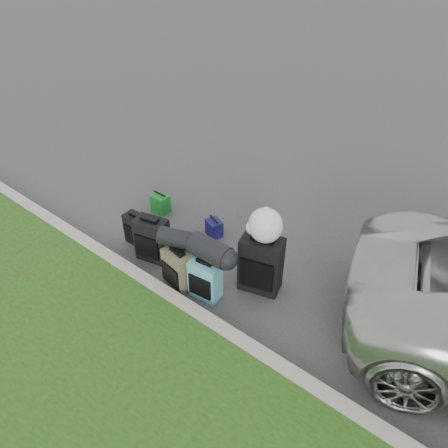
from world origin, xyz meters
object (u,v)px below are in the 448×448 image
Objects in this scene: tote_green at (161,203)px; suitcase_small_black at (138,230)px; tote_navy at (214,228)px; suitcase_teal at (205,279)px; suitcase_large_black_left at (152,239)px; suitcase_olive at (179,269)px; suitcase_large_black_right at (261,264)px.

suitcase_small_black is at bearing -67.18° from tote_green.
tote_green is at bearing -155.45° from tote_navy.
suitcase_small_black is 0.86× the size of suitcase_teal.
suitcase_large_black_left is 1.04m from tote_navy.
suitcase_large_black_right is (0.88, 0.65, 0.12)m from suitcase_olive.
suitcase_large_black_right is 3.06× the size of tote_navy.
suitcase_large_black_right is 2.38m from tote_green.
suitcase_small_black is 0.87m from tote_green.
suitcase_large_black_right is at bearing 46.25° from suitcase_olive.
tote_navy is (-0.33, 1.14, -0.15)m from suitcase_olive.
tote_green is at bearing 153.55° from suitcase_large_black_right.
suitcase_small_black is 0.86× the size of suitcase_olive.
suitcase_olive is (1.11, -0.28, 0.04)m from suitcase_small_black.
suitcase_olive is at bearing -28.65° from suitcase_large_black_left.
suitcase_large_black_right is at bearing 43.60° from suitcase_teal.
suitcase_small_black is 1.15m from suitcase_olive.
suitcase_teal reaches higher than tote_navy.
suitcase_large_black_left is 1.16× the size of suitcase_teal.
suitcase_olive is at bearing -177.25° from suitcase_teal.
suitcase_large_black_left is 0.82× the size of suitcase_large_black_right.
suitcase_large_black_left reaches higher than tote_green.
suitcase_teal is 0.75m from suitcase_large_black_right.
suitcase_teal is at bearing -28.20° from tote_green.
suitcase_large_black_left is at bearing -49.50° from tote_green.
suitcase_teal is 1.84× the size of tote_green.
suitcase_small_black reaches higher than tote_green.
suitcase_teal is (0.41, 0.07, -0.00)m from suitcase_olive.
tote_navy is (1.11, 0.06, -0.02)m from tote_green.
suitcase_olive is 1.00× the size of suitcase_teal.
suitcase_large_black_right reaches higher than suitcase_teal.
tote_navy is at bearing 117.54° from suitcase_teal.
suitcase_large_black_right is 2.62× the size of tote_green.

